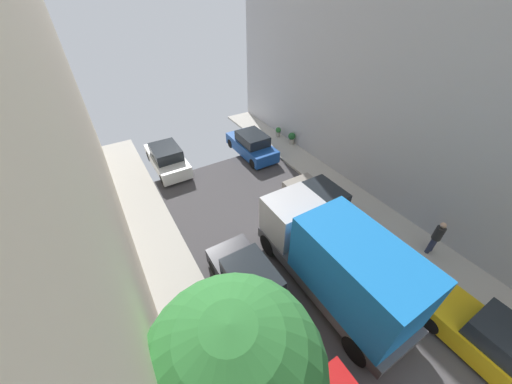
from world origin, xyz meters
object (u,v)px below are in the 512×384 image
Objects in this scene: parked_car_right_3 at (321,201)px; parked_car_left_4 at (167,158)px; parked_car_right_2 at (500,348)px; potted_plant_3 at (292,138)px; parked_car_left_3 at (250,282)px; pedestrian at (437,237)px; parked_car_right_4 at (252,145)px; delivery_truck at (336,261)px; street_tree_0 at (234,370)px; potted_plant_2 at (278,132)px.

parked_car_left_4 is at bearing 123.72° from parked_car_right_3.
parked_car_right_2 reaches higher than potted_plant_3.
parked_car_left_4 is 8.63m from potted_plant_3.
pedestrian is at bearing -17.27° from parked_car_left_3.
delivery_truck is (-2.70, -10.48, 1.07)m from parked_car_right_4.
parked_car_right_2 is 14.91m from potted_plant_3.
street_tree_0 is at bearing -123.33° from parked_car_left_3.
potted_plant_2 is at bearing 87.21° from pedestrian.
parked_car_left_4 reaches higher than potted_plant_2.
delivery_truck is at bearing 120.89° from parked_car_right_2.
potted_plant_3 is at bearing -7.34° from parked_car_right_4.
parked_car_right_4 reaches higher than potted_plant_3.
delivery_truck is at bearing 169.24° from pedestrian.
pedestrian is 0.29× the size of street_tree_0.
potted_plant_3 is at bearing -82.33° from potted_plant_2.
parked_car_left_3 is 0.70× the size of street_tree_0.
parked_car_right_3 is at bearing 22.00° from parked_car_left_3.
parked_car_right_4 is 0.70× the size of street_tree_0.
parked_car_right_3 is 4.64m from delivery_truck.
street_tree_0 is (-2.29, -3.49, 3.86)m from parked_car_left_3.
delivery_truck is 3.84× the size of pedestrian.
potted_plant_3 is at bearing -10.92° from parked_car_left_4.
parked_car_left_3 is 10.27m from parked_car_left_4.
street_tree_0 reaches higher than potted_plant_2.
parked_car_left_4 is (0.00, 10.27, 0.00)m from parked_car_left_3.
delivery_truck is at bearing -77.02° from parked_car_left_4.
parked_car_right_3 is 0.70× the size of street_tree_0.
delivery_truck is 5.12m from pedestrian.
potted_plant_2 is at bearing 69.83° from parked_car_right_3.
parked_car_left_4 is 0.70× the size of street_tree_0.
parked_car_right_4 is 2.44× the size of pedestrian.
delivery_truck is 12.83m from potted_plant_2.
parked_car_left_3 is at bearing 151.90° from delivery_truck.
pedestrian is at bearing 6.29° from street_tree_0.
parked_car_right_3 is 1.00× the size of parked_car_right_4.
delivery_truck is 9.21× the size of potted_plant_2.
parked_car_right_4 is at bearing 59.13° from parked_car_left_3.
potted_plant_3 is (10.77, 12.13, -3.97)m from street_tree_0.
potted_plant_2 is (10.58, 13.52, -4.04)m from street_tree_0.
pedestrian is (7.68, -12.66, 0.35)m from parked_car_left_4.
street_tree_0 reaches higher than delivery_truck.
street_tree_0 is at bearing -121.57° from parked_car_right_4.
parked_car_left_3 reaches higher than potted_plant_3.
street_tree_0 is at bearing -99.46° from parked_car_left_4.
parked_car_right_4 reaches higher than potted_plant_2.
parked_car_right_3 is (5.40, -8.09, 0.00)m from parked_car_left_4.
parked_car_right_2 is 0.64× the size of delivery_truck.
parked_car_left_4 is 5.86× the size of potted_plant_2.
parked_car_left_4 is at bearing 121.24° from pedestrian.
parked_car_right_4 is 10.87m from delivery_truck.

